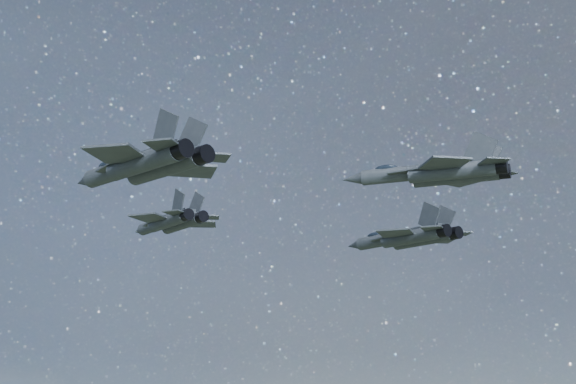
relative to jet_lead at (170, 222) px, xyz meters
The scene contains 4 objects.
jet_lead is the anchor object (origin of this frame).
jet_left 30.52m from the jet_lead, 41.53° to the left, with size 19.57×13.20×4.93m.
jet_right 32.28m from the jet_lead, 52.03° to the right, with size 18.98×13.05×4.76m.
jet_slot 38.45m from the jet_lead, ahead, with size 16.82×11.57×4.22m.
Camera 1 is at (47.96, -71.43, 121.87)m, focal length 50.00 mm.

